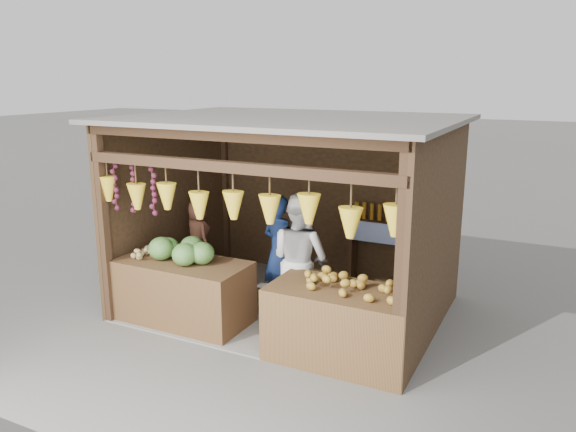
# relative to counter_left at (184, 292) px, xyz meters

# --- Properties ---
(ground) EXTENTS (80.00, 80.00, 0.00)m
(ground) POSITION_rel_counter_left_xyz_m (1.05, 1.02, -0.42)
(ground) COLOR #514F49
(ground) RESTS_ON ground
(stall_structure) EXTENTS (4.30, 3.30, 2.66)m
(stall_structure) POSITION_rel_counter_left_xyz_m (1.01, 0.97, 1.25)
(stall_structure) COLOR slate
(stall_structure) RESTS_ON ground
(back_shelf) EXTENTS (1.25, 0.32, 1.32)m
(back_shelf) POSITION_rel_counter_left_xyz_m (2.10, 2.30, 0.46)
(back_shelf) COLOR #382314
(back_shelf) RESTS_ON ground
(counter_left) EXTENTS (1.74, 0.85, 0.83)m
(counter_left) POSITION_rel_counter_left_xyz_m (0.00, 0.00, 0.00)
(counter_left) COLOR #4A2E18
(counter_left) RESTS_ON ground
(counter_right) EXTENTS (1.65, 0.85, 0.86)m
(counter_right) POSITION_rel_counter_left_xyz_m (2.24, -0.06, 0.01)
(counter_right) COLOR #472917
(counter_right) RESTS_ON ground
(stool) EXTENTS (0.34, 0.34, 0.32)m
(stool) POSITION_rel_counter_left_xyz_m (-0.48, 1.03, -0.26)
(stool) COLOR black
(stool) RESTS_ON ground
(man_standing) EXTENTS (0.70, 0.58, 1.64)m
(man_standing) POSITION_rel_counter_left_xyz_m (0.94, 0.93, 0.40)
(man_standing) COLOR #132249
(man_standing) RESTS_ON ground
(woman_standing) EXTENTS (1.03, 0.92, 1.75)m
(woman_standing) POSITION_rel_counter_left_xyz_m (1.40, 0.63, 0.46)
(woman_standing) COLOR silver
(woman_standing) RESTS_ON ground
(vendor_seated) EXTENTS (0.63, 0.55, 1.08)m
(vendor_seated) POSITION_rel_counter_left_xyz_m (-0.48, 1.03, 0.44)
(vendor_seated) COLOR brown
(vendor_seated) RESTS_ON stool
(melon_pile) EXTENTS (1.00, 0.50, 0.32)m
(melon_pile) POSITION_rel_counter_left_xyz_m (-0.03, 0.02, 0.58)
(melon_pile) COLOR #1A4F15
(melon_pile) RESTS_ON counter_left
(tanfruit_pile) EXTENTS (0.34, 0.40, 0.13)m
(tanfruit_pile) POSITION_rel_counter_left_xyz_m (-0.56, -0.08, 0.48)
(tanfruit_pile) COLOR olive
(tanfruit_pile) RESTS_ON counter_left
(mango_pile) EXTENTS (1.40, 0.64, 0.22)m
(mango_pile) POSITION_rel_counter_left_xyz_m (2.34, -0.05, 0.55)
(mango_pile) COLOR #C5601A
(mango_pile) RESTS_ON counter_right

